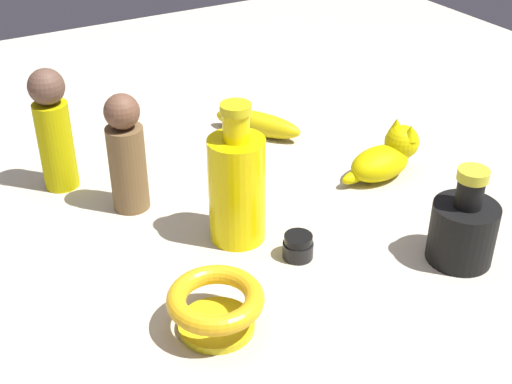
{
  "coord_description": "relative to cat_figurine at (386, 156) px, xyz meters",
  "views": [
    {
      "loc": [
        0.76,
        -0.43,
        0.58
      ],
      "look_at": [
        0.0,
        0.0,
        0.04
      ],
      "focal_mm": 48.59,
      "sensor_mm": 36.0,
      "label": 1
    }
  ],
  "objects": [
    {
      "name": "bowl",
      "position": [
        0.19,
        -0.41,
        0.0
      ],
      "size": [
        0.12,
        0.12,
        0.06
      ],
      "color": "gold",
      "rests_on": "ground"
    },
    {
      "name": "bottle_short",
      "position": [
        0.23,
        -0.06,
        0.01
      ],
      "size": [
        0.09,
        0.09,
        0.14
      ],
      "color": "black",
      "rests_on": "ground"
    },
    {
      "name": "bottle_tall",
      "position": [
        0.03,
        -0.3,
        0.05
      ],
      "size": [
        0.08,
        0.08,
        0.21
      ],
      "color": "yellow",
      "rests_on": "ground"
    },
    {
      "name": "ground",
      "position": [
        0.0,
        -0.25,
        -0.04
      ],
      "size": [
        2.0,
        2.0,
        0.0
      ],
      "primitive_type": "plane",
      "color": "#BCB29E"
    },
    {
      "name": "banana",
      "position": [
        -0.23,
        -0.11,
        -0.01
      ],
      "size": [
        0.17,
        0.13,
        0.04
      ],
      "primitive_type": "ellipsoid",
      "rotation": [
        0.0,
        0.0,
        3.71
      ],
      "color": "gold",
      "rests_on": "ground"
    },
    {
      "name": "person_figure_adult",
      "position": [
        -0.12,
        -0.4,
        0.05
      ],
      "size": [
        0.06,
        0.06,
        0.19
      ],
      "color": "brown",
      "rests_on": "ground"
    },
    {
      "name": "cat_figurine",
      "position": [
        0.0,
        0.0,
        0.0
      ],
      "size": [
        0.08,
        0.15,
        0.09
      ],
      "color": "#C9B904",
      "rests_on": "ground"
    },
    {
      "name": "person_figure_child",
      "position": [
        -0.23,
        -0.47,
        0.06
      ],
      "size": [
        0.07,
        0.07,
        0.2
      ],
      "color": "#B5AD06",
      "rests_on": "ground"
    },
    {
      "name": "nail_polish_jar",
      "position": [
        0.12,
        -0.24,
        -0.02
      ],
      "size": [
        0.04,
        0.04,
        0.04
      ],
      "color": "black",
      "rests_on": "ground"
    }
  ]
}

